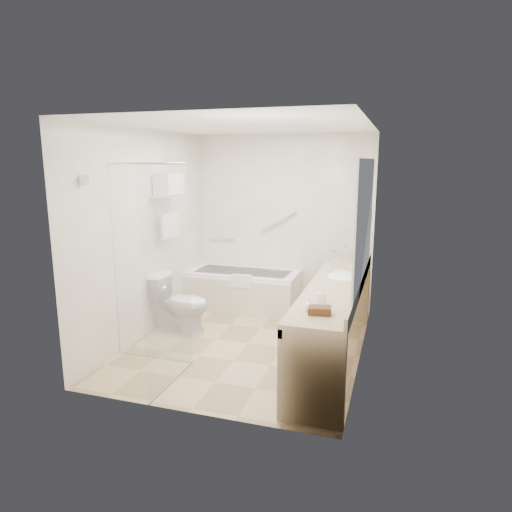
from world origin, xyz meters
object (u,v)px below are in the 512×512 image
(bathtub, at_px, (243,290))
(toilet, at_px, (180,303))
(vanity_counter, at_px, (335,303))
(water_bottle_left, at_px, (329,267))
(amenity_basket, at_px, (320,310))

(bathtub, bearing_deg, toilet, -111.98)
(vanity_counter, xyz_separation_m, water_bottle_left, (-0.13, 0.45, 0.29))
(toilet, xyz_separation_m, water_bottle_left, (1.84, 0.17, 0.57))
(bathtub, relative_size, vanity_counter, 0.59)
(amenity_basket, height_order, water_bottle_left, water_bottle_left)
(bathtub, height_order, toilet, toilet)
(toilet, height_order, water_bottle_left, water_bottle_left)
(bathtub, xyz_separation_m, amenity_basket, (1.53, -2.38, 0.61))
(amenity_basket, bearing_deg, bathtub, 122.67)
(bathtub, height_order, vanity_counter, vanity_counter)
(water_bottle_left, bearing_deg, vanity_counter, -73.21)
(toilet, bearing_deg, vanity_counter, -96.84)
(bathtub, xyz_separation_m, water_bottle_left, (1.39, -0.94, 0.65))
(vanity_counter, height_order, amenity_basket, vanity_counter)
(vanity_counter, height_order, toilet, vanity_counter)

